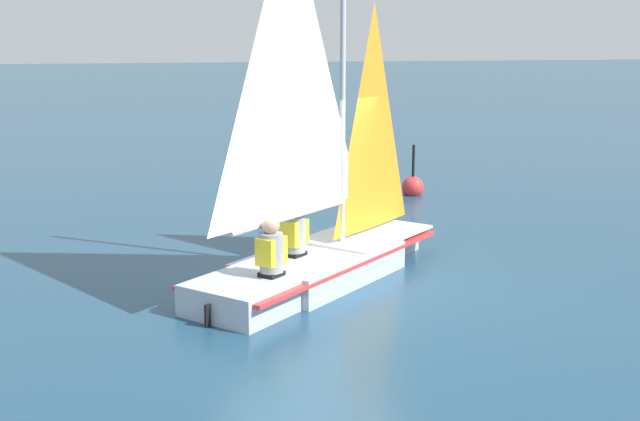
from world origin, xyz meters
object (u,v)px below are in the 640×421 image
sailor_crew (271,259)px  sailor_helm (294,240)px  sailboat_main (319,225)px  buoy_marker (413,187)px

sailor_crew → sailor_helm: bearing=19.5°
sailboat_main → sailor_crew: sailboat_main is taller
sailor_helm → sailor_crew: bearing=-160.5°
sailboat_main → sailor_helm: 0.41m
sailboat_main → sailor_crew: size_ratio=4.46×
sailor_helm → buoy_marker: 7.10m
buoy_marker → sailboat_main: bearing=55.1°
sailboat_main → sailor_crew: (0.91, 0.92, -0.18)m
sailboat_main → sailor_helm: (0.37, 0.05, -0.18)m
buoy_marker → sailor_helm: bearing=52.9°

